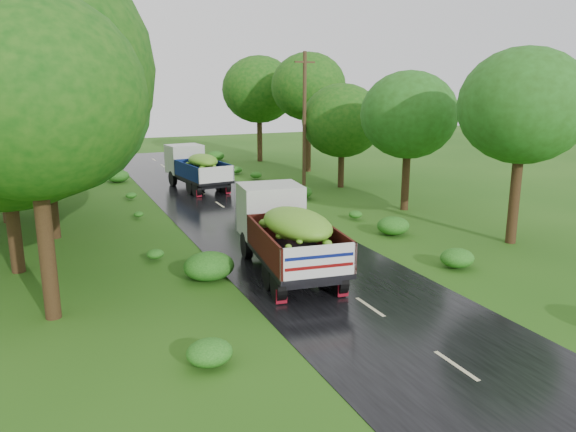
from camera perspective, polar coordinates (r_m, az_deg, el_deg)
ground at (r=14.86m, az=16.70°, el=-14.41°), size 120.00×120.00×0.00m
road at (r=18.55m, az=6.69°, el=-8.08°), size 6.50×80.00×0.02m
road_lines at (r=19.35m, az=5.20°, el=-7.06°), size 0.12×69.60×0.00m
truck_near at (r=20.36m, az=-0.32°, el=-1.24°), size 3.20×7.04×2.86m
truck_far at (r=36.66m, az=-9.41°, el=5.08°), size 2.98×6.53×2.65m
utility_pole at (r=35.35m, az=1.68°, el=9.68°), size 1.49×0.41×8.55m
trees_left at (r=30.20m, az=-26.23°, el=12.14°), size 6.64×32.88×9.54m
trees_right at (r=37.11m, az=5.24°, el=11.52°), size 4.86×31.20×7.88m
shrubs at (r=26.22m, az=-3.17°, el=-0.72°), size 11.90×44.00×0.70m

